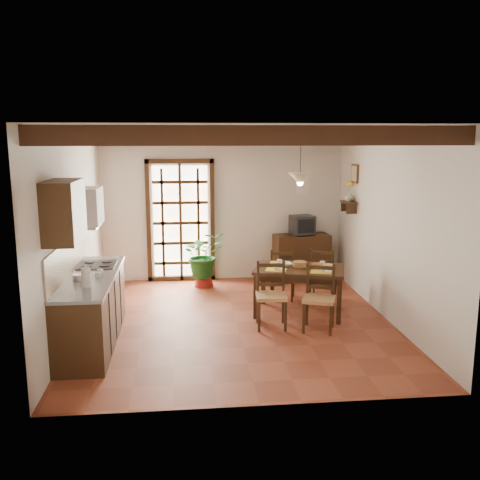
{
  "coord_description": "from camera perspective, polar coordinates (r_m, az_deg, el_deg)",
  "views": [
    {
      "loc": [
        -0.71,
        -7.44,
        2.68
      ],
      "look_at": [
        0.1,
        0.4,
        1.15
      ],
      "focal_mm": 40.0,
      "sensor_mm": 36.0,
      "label": 1
    }
  ],
  "objects": [
    {
      "name": "upper_cabinet",
      "position": [
        6.35,
        -18.28,
        2.91
      ],
      "size": [
        0.35,
        0.8,
        0.7
      ],
      "primitive_type": "cube",
      "color": "#321E0F",
      "rests_on": "room_shell"
    },
    {
      "name": "wall_shelf",
      "position": [
        9.55,
        11.53,
        3.73
      ],
      "size": [
        0.2,
        0.42,
        0.2
      ],
      "color": "#321E0F",
      "rests_on": "room_shell"
    },
    {
      "name": "chair_far_right",
      "position": [
        8.92,
        8.82,
        -4.73
      ],
      "size": [
        0.55,
        0.54,
        0.91
      ],
      "rotation": [
        0.0,
        0.0,
        2.7
      ],
      "color": "tan",
      "rests_on": "ground_plane"
    },
    {
      "name": "table_bowl",
      "position": [
        8.23,
        4.76,
        -2.61
      ],
      "size": [
        0.26,
        0.26,
        0.05
      ],
      "primitive_type": "imported",
      "rotation": [
        0.0,
        0.0,
        0.23
      ],
      "color": "white",
      "rests_on": "dining_table"
    },
    {
      "name": "sideboard",
      "position": [
        10.16,
        6.57,
        -1.85
      ],
      "size": [
        1.07,
        0.57,
        0.87
      ],
      "primitive_type": "cube",
      "rotation": [
        0.0,
        0.0,
        0.11
      ],
      "color": "#321E0F",
      "rests_on": "ground_plane"
    },
    {
      "name": "range_hood",
      "position": [
        7.57,
        -16.07,
        3.38
      ],
      "size": [
        0.38,
        0.6,
        0.54
      ],
      "color": "white",
      "rests_on": "room_shell"
    },
    {
      "name": "chair_near_left",
      "position": [
        7.67,
        3.36,
        -7.17
      ],
      "size": [
        0.46,
        0.44,
        0.93
      ],
      "rotation": [
        0.0,
        0.0,
        -0.08
      ],
      "color": "tan",
      "rests_on": "ground_plane"
    },
    {
      "name": "dining_table",
      "position": [
        8.19,
        6.37,
        -3.57
      ],
      "size": [
        1.53,
        1.21,
        0.72
      ],
      "rotation": [
        0.0,
        0.0,
        -0.3
      ],
      "color": "#331F10",
      "rests_on": "ground_plane"
    },
    {
      "name": "room_shell",
      "position": [
        7.53,
        -0.44,
        4.39
      ],
      "size": [
        4.52,
        5.02,
        2.81
      ],
      "color": "silver",
      "rests_on": "ground_plane"
    },
    {
      "name": "counter_items",
      "position": [
        7.25,
        -15.63,
        -3.16
      ],
      "size": [
        0.5,
        1.43,
        0.25
      ],
      "color": "black",
      "rests_on": "kitchen_counter"
    },
    {
      "name": "chair_far_left",
      "position": [
        8.97,
        4.56,
        -4.62
      ],
      "size": [
        0.49,
        0.47,
        0.87
      ],
      "rotation": [
        0.0,
        0.0,
        2.88
      ],
      "color": "tan",
      "rests_on": "ground_plane"
    },
    {
      "name": "french_door",
      "position": [
        10.0,
        -6.36,
        2.27
      ],
      "size": [
        1.26,
        0.11,
        2.32
      ],
      "color": "white",
      "rests_on": "ground_plane"
    },
    {
      "name": "ceiling_beams",
      "position": [
        7.48,
        -0.45,
        11.06
      ],
      "size": [
        4.5,
        4.34,
        0.2
      ],
      "color": "black",
      "rests_on": "room_shell"
    },
    {
      "name": "shelf_vase",
      "position": [
        9.54,
        11.56,
        4.56
      ],
      "size": [
        0.15,
        0.15,
        0.15
      ],
      "primitive_type": "imported",
      "color": "#B2BFB2",
      "rests_on": "wall_shelf"
    },
    {
      "name": "ground_plane",
      "position": [
        7.94,
        -0.42,
        -8.74
      ],
      "size": [
        5.0,
        5.0,
        0.0
      ],
      "primitive_type": "plane",
      "color": "brown"
    },
    {
      "name": "potted_plant",
      "position": [
        9.64,
        -3.91,
        -1.69
      ],
      "size": [
        2.39,
        2.22,
        2.17
      ],
      "primitive_type": "imported",
      "rotation": [
        0.0,
        0.0,
        0.34
      ],
      "color": "#144C19",
      "rests_on": "ground_plane"
    },
    {
      "name": "table_setting",
      "position": [
        8.17,
        6.38,
        -2.94
      ],
      "size": [
        0.97,
        0.65,
        0.09
      ],
      "rotation": [
        0.0,
        0.0,
        -0.3
      ],
      "color": "yellow",
      "rests_on": "dining_table"
    },
    {
      "name": "crt_tv",
      "position": [
        10.03,
        6.65,
        1.63
      ],
      "size": [
        0.46,
        0.44,
        0.34
      ],
      "rotation": [
        0.0,
        0.0,
        0.2
      ],
      "color": "black",
      "rests_on": "sideboard"
    },
    {
      "name": "pendant_lamp",
      "position": [
        8.05,
        6.43,
        6.63
      ],
      "size": [
        0.36,
        0.36,
        0.84
      ],
      "color": "black",
      "rests_on": "room_shell"
    },
    {
      "name": "shelf_flowers",
      "position": [
        9.52,
        11.61,
        5.8
      ],
      "size": [
        0.14,
        0.14,
        0.36
      ],
      "color": "yellow",
      "rests_on": "shelf_vase"
    },
    {
      "name": "fuse_box",
      "position": [
        10.21,
        6.66,
        5.68
      ],
      "size": [
        0.25,
        0.03,
        0.32
      ],
      "primitive_type": "cube",
      "color": "white",
      "rests_on": "room_shell"
    },
    {
      "name": "chair_near_right",
      "position": [
        7.62,
        8.4,
        -7.42
      ],
      "size": [
        0.54,
        0.53,
        0.93
      ],
      "rotation": [
        0.0,
        0.0,
        -0.35
      ],
      "color": "tan",
      "rests_on": "ground_plane"
    },
    {
      "name": "framed_picture",
      "position": [
        9.53,
        12.13,
        6.95
      ],
      "size": [
        0.03,
        0.32,
        0.32
      ],
      "color": "brown",
      "rests_on": "room_shell"
    },
    {
      "name": "kitchen_counter",
      "position": [
        7.29,
        -15.55,
        -7.04
      ],
      "size": [
        0.64,
        2.25,
        1.38
      ],
      "color": "#321E0F",
      "rests_on": "ground_plane"
    },
    {
      "name": "plant_pot",
      "position": [
        9.75,
        -3.87,
        -4.33
      ],
      "size": [
        0.35,
        0.35,
        0.21
      ],
      "primitive_type": "cone",
      "color": "maroon",
      "rests_on": "ground_plane"
    }
  ]
}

